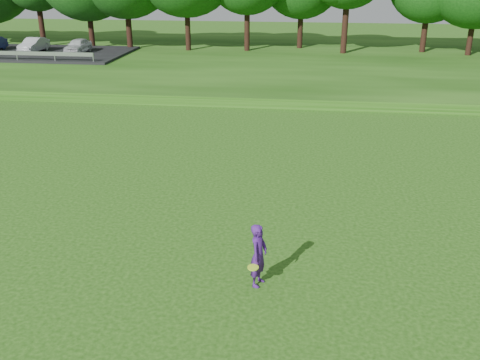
# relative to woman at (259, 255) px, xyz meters

# --- Properties ---
(ground) EXTENTS (140.00, 140.00, 0.00)m
(ground) POSITION_rel_woman_xyz_m (-2.63, -0.61, -0.86)
(ground) COLOR #1A440D
(ground) RESTS_ON ground
(berm) EXTENTS (130.00, 30.00, 0.60)m
(berm) POSITION_rel_woman_xyz_m (-2.63, 33.39, -0.56)
(berm) COLOR #1A440D
(berm) RESTS_ON ground
(walking_path) EXTENTS (130.00, 1.60, 0.04)m
(walking_path) POSITION_rel_woman_xyz_m (-2.63, 19.39, -0.84)
(walking_path) COLOR gray
(walking_path) RESTS_ON ground
(woman) EXTENTS (0.58, 0.86, 1.73)m
(woman) POSITION_rel_woman_xyz_m (0.00, 0.00, 0.00)
(woman) COLOR #491B7A
(woman) RESTS_ON ground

